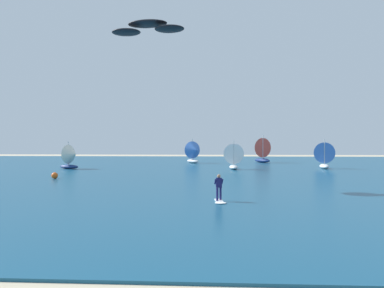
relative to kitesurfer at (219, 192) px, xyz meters
The scene contains 9 objects.
ocean 31.39m from the kitesurfer, 94.71° to the left, with size 160.00×90.00×0.10m, color navy.
kitesurfer is the anchor object (origin of this frame).
kite 16.69m from the kitesurfer, 124.19° to the left, with size 6.76×3.31×0.98m.
sailboat_far_left 47.51m from the kitesurfer, 80.24° to the left, with size 3.98×4.48×5.00m.
sailboat_mid_left 34.33m from the kitesurfer, 125.39° to the left, with size 3.32×2.97×3.74m.
sailboat_leading 28.96m from the kitesurfer, 85.49° to the left, with size 2.81×3.32×3.89m.
sailboat_trailing 34.62m from the kitesurfer, 64.26° to the left, with size 3.05×3.56×4.09m.
sailboat_outermost 43.71m from the kitesurfer, 95.04° to the left, with size 3.50×3.87×4.30m.
marker_buoy 21.38m from the kitesurfer, 139.55° to the left, with size 0.65×0.65×0.65m, color #E55919.
Camera 1 is at (2.27, -5.88, 3.76)m, focal length 36.02 mm.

